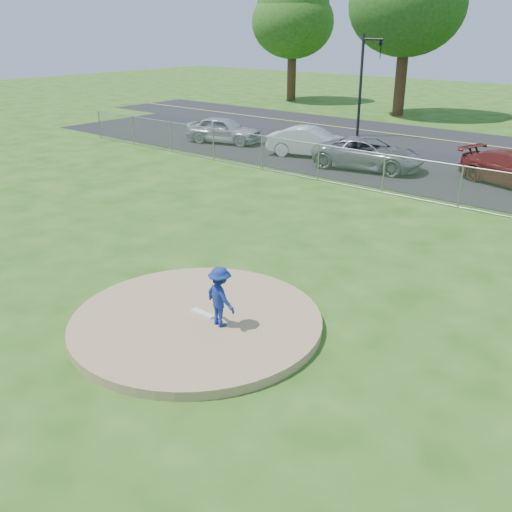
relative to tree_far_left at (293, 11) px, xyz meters
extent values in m
plane|color=#234E11|center=(22.00, -23.00, -7.06)|extent=(120.00, 120.00, 0.00)
cylinder|color=#9C7F55|center=(22.00, -33.00, -6.96)|extent=(5.40, 5.40, 0.20)
cube|color=white|center=(22.00, -32.80, -6.84)|extent=(0.60, 0.15, 0.04)
cube|color=gray|center=(22.00, -21.00, -6.31)|extent=(40.00, 0.06, 1.50)
cube|color=black|center=(22.00, -16.50, -7.05)|extent=(50.00, 8.00, 0.01)
cylinder|color=#3D2616|center=(0.00, 0.00, -4.96)|extent=(0.74, 0.74, 4.20)
ellipsoid|color=#214E15|center=(0.00, 0.00, -0.84)|extent=(6.72, 6.72, 5.71)
ellipsoid|color=#214E15|center=(0.00, 0.00, 0.33)|extent=(5.91, 5.91, 5.03)
cylinder|color=#3D2416|center=(11.00, -2.00, -4.61)|extent=(0.78, 0.78, 4.90)
ellipsoid|color=#1C4913|center=(11.00, -2.00, 0.19)|extent=(7.84, 7.84, 6.66)
cylinder|color=black|center=(13.00, -11.00, -4.26)|extent=(0.16, 0.16, 5.60)
cylinder|color=black|center=(13.60, -11.00, -1.76)|extent=(1.20, 0.12, 0.12)
imported|color=black|center=(14.08, -11.00, -2.26)|extent=(0.16, 0.20, 1.00)
imported|color=navy|center=(22.62, -32.89, -6.21)|extent=(0.91, 0.63, 1.30)
cone|color=#FF560D|center=(14.64, -17.66, -6.68)|extent=(0.38, 0.38, 0.74)
imported|color=#A5A5A9|center=(8.47, -17.54, -6.35)|extent=(4.43, 2.75, 1.41)
imported|color=silver|center=(14.11, -17.35, -6.35)|extent=(4.49, 2.70, 1.40)
imported|color=slate|center=(17.58, -17.89, -6.37)|extent=(5.22, 3.14, 1.36)
camera|label=1|loc=(29.94, -40.50, -1.03)|focal=40.00mm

